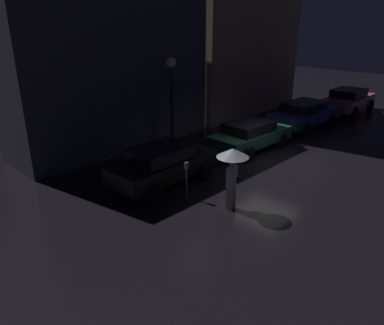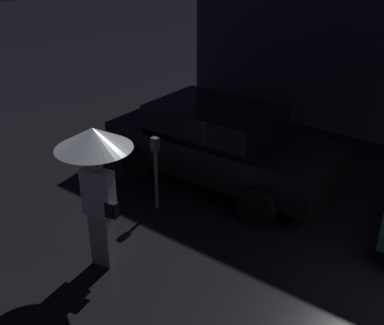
% 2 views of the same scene
% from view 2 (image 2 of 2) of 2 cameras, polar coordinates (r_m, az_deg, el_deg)
% --- Properties ---
extents(parked_car_black, '(4.19, 1.94, 1.43)m').
position_cam_2_polar(parked_car_black, '(8.66, 3.33, 2.32)').
color(parked_car_black, black).
rests_on(parked_car_black, ground).
extents(pedestrian_with_umbrella, '(0.99, 0.99, 2.03)m').
position_cam_2_polar(pedestrian_with_umbrella, '(6.18, -11.38, 0.19)').
color(pedestrian_with_umbrella, beige).
rests_on(pedestrian_with_umbrella, ground).
extents(parking_meter, '(0.12, 0.10, 1.27)m').
position_cam_2_polar(parking_meter, '(7.76, -4.31, -0.35)').
color(parking_meter, '#4C5154').
rests_on(parking_meter, ground).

